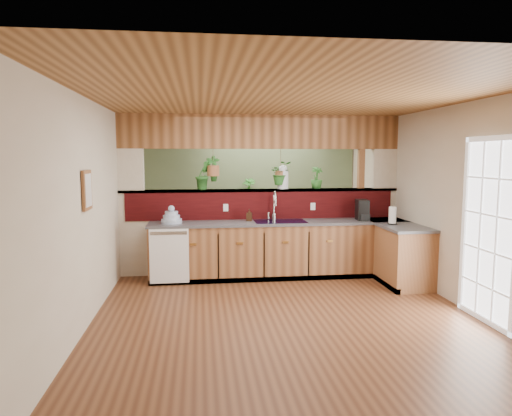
{
  "coord_description": "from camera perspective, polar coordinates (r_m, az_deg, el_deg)",
  "views": [
    {
      "loc": [
        -1.01,
        -6.11,
        1.93
      ],
      "look_at": [
        -0.17,
        0.7,
        1.15
      ],
      "focal_mm": 32.0,
      "sensor_mm": 36.0,
      "label": 1
    }
  ],
  "objects": [
    {
      "name": "hanging_plant_b",
      "position": [
        7.58,
        3.1,
        5.65
      ],
      "size": [
        0.38,
        0.33,
        0.52
      ],
      "color": "brown",
      "rests_on": "header_beam"
    },
    {
      "name": "paper_towel",
      "position": [
        7.22,
        16.69,
        -0.95
      ],
      "size": [
        0.13,
        0.13,
        0.29
      ],
      "color": "black",
      "rests_on": "countertop"
    },
    {
      "name": "hanging_plant_a",
      "position": [
        7.46,
        -5.39,
        5.99
      ],
      "size": [
        0.24,
        0.2,
        0.55
      ],
      "color": "brown",
      "rests_on": "header_beam"
    },
    {
      "name": "wall_front",
      "position": [
        2.87,
        13.92,
        -6.38
      ],
      "size": [
        4.6,
        0.02,
        2.6
      ],
      "primitive_type": "cube",
      "color": "beige",
      "rests_on": "ground"
    },
    {
      "name": "wall_left",
      "position": [
        6.27,
        -18.84,
        0.38
      ],
      "size": [
        0.02,
        7.0,
        2.6
      ],
      "primitive_type": "cube",
      "color": "beige",
      "rests_on": "ground"
    },
    {
      "name": "shelf_plant_a",
      "position": [
        9.39,
        -6.71,
        1.84
      ],
      "size": [
        0.24,
        0.19,
        0.41
      ],
      "primitive_type": "imported",
      "rotation": [
        0.0,
        0.0,
        0.21
      ],
      "color": "#256021",
      "rests_on": "shelving_console"
    },
    {
      "name": "countertop",
      "position": [
        7.37,
        7.68,
        -5.17
      ],
      "size": [
        4.14,
        1.52,
        0.9
      ],
      "color": "brown",
      "rests_on": "ground"
    },
    {
      "name": "ceiling",
      "position": [
        6.23,
        2.42,
        12.66
      ],
      "size": [
        4.6,
        7.0,
        0.01
      ],
      "primitive_type": "cube",
      "color": "brown",
      "rests_on": "ground"
    },
    {
      "name": "sage_backwall",
      "position": [
        9.66,
        -1.01,
        2.74
      ],
      "size": [
        4.55,
        0.02,
        2.55
      ],
      "primitive_type": "cube",
      "color": "#566948",
      "rests_on": "ground"
    },
    {
      "name": "framed_print",
      "position": [
        5.47,
        -20.36,
        2.1
      ],
      "size": [
        0.04,
        0.35,
        0.45
      ],
      "color": "brown",
      "rests_on": "wall_left"
    },
    {
      "name": "soap_dispenser",
      "position": [
        7.28,
        -0.85,
        -0.88
      ],
      "size": [
        0.1,
        0.11,
        0.19
      ],
      "primitive_type": "imported",
      "rotation": [
        0.0,
        0.0,
        -0.22
      ],
      "color": "#382214",
      "rests_on": "countertop"
    },
    {
      "name": "ground",
      "position": [
        6.48,
        2.31,
        -10.83
      ],
      "size": [
        4.6,
        7.0,
        0.01
      ],
      "primitive_type": "cube",
      "color": "#57301B",
      "rests_on": "ground"
    },
    {
      "name": "dishwasher",
      "position": [
        6.94,
        -10.79,
        -5.88
      ],
      "size": [
        0.58,
        0.03,
        0.82
      ],
      "color": "white",
      "rests_on": "ground"
    },
    {
      "name": "pass_through_partition",
      "position": [
        7.56,
        0.92,
        0.88
      ],
      "size": [
        4.6,
        0.21,
        2.6
      ],
      "color": "beige",
      "rests_on": "ground"
    },
    {
      "name": "ledge_plant_left",
      "position": [
        7.46,
        -6.58,
        4.16
      ],
      "size": [
        0.33,
        0.3,
        0.48
      ],
      "primitive_type": "imported",
      "rotation": [
        0.0,
        0.0,
        0.4
      ],
      "color": "#256021",
      "rests_on": "pass_through_ledge"
    },
    {
      "name": "coffee_maker",
      "position": [
        7.56,
        13.16,
        -0.34
      ],
      "size": [
        0.18,
        0.3,
        0.33
      ],
      "rotation": [
        0.0,
        0.0,
        -0.14
      ],
      "color": "black",
      "rests_on": "countertop"
    },
    {
      "name": "navy_sink",
      "position": [
        7.28,
        3.04,
        -2.29
      ],
      "size": [
        0.82,
        0.5,
        0.18
      ],
      "color": "black",
      "rests_on": "countertop"
    },
    {
      "name": "dish_stack",
      "position": [
        7.15,
        -10.52,
        -1.21
      ],
      "size": [
        0.32,
        0.32,
        0.28
      ],
      "color": "#A5B5D5",
      "rests_on": "countertop"
    },
    {
      "name": "glass_jar",
      "position": [
        7.59,
        3.4,
        3.89
      ],
      "size": [
        0.18,
        0.18,
        0.39
      ],
      "color": "silver",
      "rests_on": "pass_through_ledge"
    },
    {
      "name": "floor_plant",
      "position": [
        8.95,
        5.74,
        -3.46
      ],
      "size": [
        0.73,
        0.64,
        0.78
      ],
      "primitive_type": "imported",
      "rotation": [
        0.0,
        0.0,
        -0.05
      ],
      "color": "#256021",
      "rests_on": "ground"
    },
    {
      "name": "shelf_plant_b",
      "position": [
        9.44,
        -0.9,
        2.2
      ],
      "size": [
        0.35,
        0.35,
        0.5
      ],
      "primitive_type": "imported",
      "rotation": [
        0.0,
        0.0,
        -0.31
      ],
      "color": "#256021",
      "rests_on": "shelving_console"
    },
    {
      "name": "french_door",
      "position": [
        5.89,
        26.99,
        -2.82
      ],
      "size": [
        0.06,
        1.02,
        2.16
      ],
      "primitive_type": "cube",
      "color": "white",
      "rests_on": "ground"
    },
    {
      "name": "faucet",
      "position": [
        7.37,
        2.28,
        0.45
      ],
      "size": [
        0.21,
        0.21,
        0.48
      ],
      "color": "#B7B7B2",
      "rests_on": "countertop"
    },
    {
      "name": "wall_right",
      "position": [
        6.98,
        21.35,
        0.86
      ],
      "size": [
        0.02,
        7.0,
        2.6
      ],
      "primitive_type": "cube",
      "color": "beige",
      "rests_on": "ground"
    },
    {
      "name": "pass_through_ledge",
      "position": [
        7.55,
        0.69,
        2.23
      ],
      "size": [
        4.6,
        0.21,
        0.04
      ],
      "primitive_type": "cube",
      "color": "brown",
      "rests_on": "ground"
    },
    {
      "name": "wall_back",
      "position": [
        9.68,
        -1.02,
        2.75
      ],
      "size": [
        4.6,
        0.02,
        2.6
      ],
      "primitive_type": "cube",
      "color": "beige",
      "rests_on": "ground"
    },
    {
      "name": "shelving_console",
      "position": [
        9.48,
        -3.41,
        -2.2
      ],
      "size": [
        1.44,
        0.48,
        0.95
      ],
      "primitive_type": "cube",
      "rotation": [
        0.0,
        0.0,
        0.07
      ],
      "color": "black",
      "rests_on": "ground"
    },
    {
      "name": "ledge_plant_right",
      "position": [
        7.71,
        7.58,
        3.77
      ],
      "size": [
        0.24,
        0.24,
        0.37
      ],
      "primitive_type": "imported",
      "rotation": [
        0.0,
        0.0,
        0.18
      ],
      "color": "#256021",
      "rests_on": "pass_through_ledge"
    },
    {
      "name": "header_beam",
      "position": [
        7.54,
        0.7,
        9.49
      ],
      "size": [
        4.6,
        0.15,
        0.55
      ],
      "primitive_type": "cube",
      "color": "brown",
      "rests_on": "ground"
    }
  ]
}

